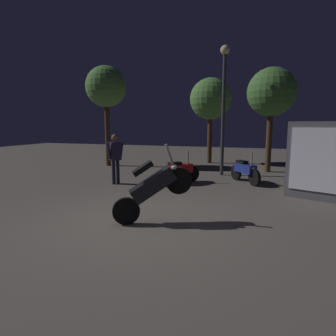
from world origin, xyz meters
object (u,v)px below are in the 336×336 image
Objects in this scene: motorcycle_blue_parked_right at (245,170)px; kiosk_billboard at (319,161)px; person_rider_beside at (115,154)px; streetlamp_near at (224,94)px; motorcycle_black_foreground at (152,187)px; motorcycle_red_parked_left at (180,171)px.

kiosk_billboard is (2.00, -1.64, 0.61)m from motorcycle_blue_parked_right.
kiosk_billboard is (6.18, -0.05, 0.04)m from person_rider_beside.
streetlamp_near reaches higher than person_rider_beside.
motorcycle_black_foreground reaches higher than motorcycle_red_parked_left.
motorcycle_black_foreground is at bearing 61.75° from kiosk_billboard.
person_rider_beside is at bearing 98.61° from motorcycle_black_foreground.
kiosk_billboard is at bearing 10.81° from motorcycle_black_foreground.
motorcycle_red_parked_left is at bearing 67.46° from motorcycle_black_foreground.
motorcycle_blue_parked_right is (1.58, 4.79, -0.31)m from motorcycle_black_foreground.
person_rider_beside is 4.81m from streetlamp_near.
motorcycle_blue_parked_right is 2.66m from kiosk_billboard.
motorcycle_black_foreground is 4.01m from motorcycle_red_parked_left.
person_rider_beside is at bearing 148.75° from motorcycle_red_parked_left.
motorcycle_black_foreground is at bearing -18.85° from person_rider_beside.
person_rider_beside reaches higher than motorcycle_blue_parked_right.
motorcycle_black_foreground is 4.78m from kiosk_billboard.
streetlamp_near reaches higher than kiosk_billboard.
motorcycle_black_foreground is 0.33× the size of streetlamp_near.
motorcycle_blue_parked_right is at bearing -52.88° from streetlamp_near.
kiosk_billboard reaches higher than person_rider_beside.
motorcycle_blue_parked_right is 0.82× the size of person_rider_beside.
motorcycle_blue_parked_right is at bearing 41.24° from motorcycle_black_foreground.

